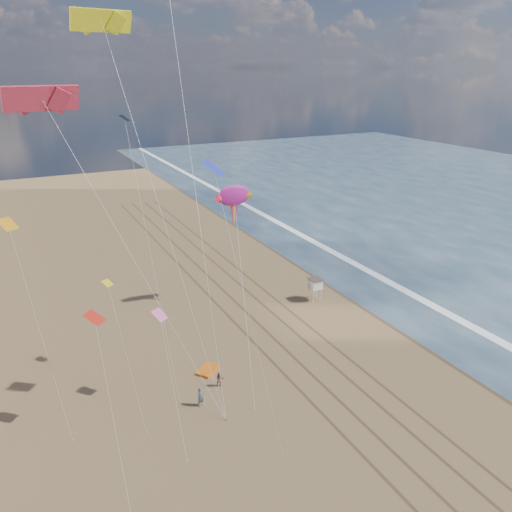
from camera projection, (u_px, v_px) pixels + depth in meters
The scene contains 11 objects.
ground at pixel (425, 500), 34.79m from camera, with size 260.00×260.00×0.00m, color brown.
wet_sand at pixel (327, 265), 76.20m from camera, with size 260.00×260.00×0.00m, color #42301E.
foam at pixel (349, 261), 77.96m from camera, with size 260.00×260.00×0.00m, color white.
tracks at pixel (261, 315), 60.94m from camera, with size 7.68×120.00×0.01m.
lifeguard_stand at pixel (315, 284), 63.86m from camera, with size 1.69×1.69×3.05m.
grounded_kite at pixel (208, 370), 49.58m from camera, with size 2.38×1.51×0.27m, color orange.
show_kite at pixel (234, 196), 58.78m from camera, with size 5.79×10.51×25.05m.
kite_flyer_a at pixel (201, 397), 44.19m from camera, with size 0.70×0.46×1.92m, color #535F6B.
kite_flyer_b at pixel (220, 380), 46.92m from camera, with size 0.75×0.58×1.54m, color #8C5147.
parafoils at pixel (105, 9), 40.36m from camera, with size 16.43×13.04×14.54m.
small_kites at pixel (122, 236), 40.68m from camera, with size 16.55×15.69×16.01m.
Camera 1 is at (-22.43, -18.39, 28.29)m, focal length 35.00 mm.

